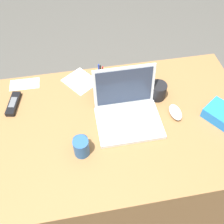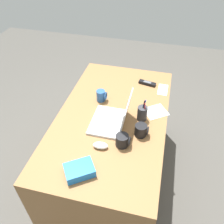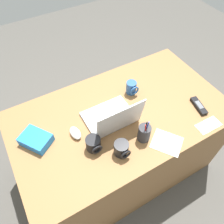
# 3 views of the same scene
# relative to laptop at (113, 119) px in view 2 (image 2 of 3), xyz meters

# --- Properties ---
(ground_plane) EXTENTS (6.00, 6.00, 0.00)m
(ground_plane) POSITION_rel_laptop_xyz_m (-0.08, -0.03, -0.80)
(ground_plane) COLOR #4C4944
(desk) EXTENTS (1.45, 0.84, 0.75)m
(desk) POSITION_rel_laptop_xyz_m (-0.08, -0.03, -0.43)
(desk) COLOR olive
(desk) RESTS_ON ground
(laptop) EXTENTS (0.32, 0.28, 0.24)m
(laptop) POSITION_rel_laptop_xyz_m (0.00, 0.00, 0.00)
(laptop) COLOR silver
(laptop) RESTS_ON desk
(computer_mouse) EXTENTS (0.06, 0.11, 0.04)m
(computer_mouse) POSITION_rel_laptop_xyz_m (0.24, -0.02, -0.03)
(computer_mouse) COLOR white
(computer_mouse) RESTS_ON desk
(coffee_mug_white) EXTENTS (0.09, 0.10, 0.09)m
(coffee_mug_white) POSITION_rel_laptop_xyz_m (0.19, 0.11, -0.00)
(coffee_mug_white) COLOR black
(coffee_mug_white) RESTS_ON desk
(coffee_mug_tall) EXTENTS (0.07, 0.08, 0.09)m
(coffee_mug_tall) POSITION_rel_laptop_xyz_m (-0.25, -0.16, -0.00)
(coffee_mug_tall) COLOR #26518C
(coffee_mug_tall) RESTS_ON desk
(coffee_mug_spare) EXTENTS (0.09, 0.10, 0.09)m
(coffee_mug_spare) POSITION_rel_laptop_xyz_m (0.06, 0.22, -0.00)
(coffee_mug_spare) COLOR black
(coffee_mug_spare) RESTS_ON desk
(cordless_phone) EXTENTS (0.08, 0.16, 0.03)m
(cordless_phone) POSITION_rel_laptop_xyz_m (-0.57, 0.18, -0.04)
(cordless_phone) COLOR black
(cordless_phone) RESTS_ON desk
(pen_holder) EXTENTS (0.07, 0.07, 0.18)m
(pen_holder) POSITION_rel_laptop_xyz_m (-0.10, 0.20, 0.01)
(pen_holder) COLOR #333338
(pen_holder) RESTS_ON desk
(snack_bag) EXTENTS (0.20, 0.22, 0.06)m
(snack_bag) POSITION_rel_laptop_xyz_m (0.47, -0.10, -0.02)
(snack_bag) COLOR blue
(snack_bag) RESTS_ON desk
(paper_note_near_laptop) EXTENTS (0.16, 0.09, 0.00)m
(paper_note_near_laptop) POSITION_rel_laptop_xyz_m (-0.52, 0.33, -0.05)
(paper_note_near_laptop) COLOR white
(paper_note_near_laptop) RESTS_ON desk
(paper_note_left) EXTENTS (0.22, 0.22, 0.00)m
(paper_note_left) POSITION_rel_laptop_xyz_m (-0.21, 0.29, -0.05)
(paper_note_left) COLOR white
(paper_note_left) RESTS_ON desk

